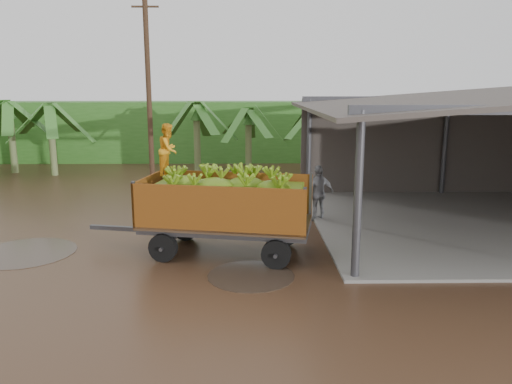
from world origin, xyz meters
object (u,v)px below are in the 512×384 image
at_px(banana_trailer, 226,205).
at_px(man_grey, 319,193).
at_px(man_blue, 166,209).
at_px(utility_pole, 149,90).

bearing_deg(banana_trailer, man_grey, 59.19).
relative_size(banana_trailer, man_blue, 3.89).
bearing_deg(utility_pole, banana_trailer, -68.95).
bearing_deg(man_grey, utility_pole, -63.44).
distance_m(man_grey, utility_pole, 10.23).
xyz_separation_m(banana_trailer, man_blue, (-1.92, 1.78, -0.54)).
height_order(man_blue, utility_pole, utility_pole).
height_order(man_blue, man_grey, man_grey).
xyz_separation_m(man_blue, utility_pole, (-1.97, 8.33, 3.53)).
xyz_separation_m(man_blue, man_grey, (4.94, 1.59, 0.13)).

